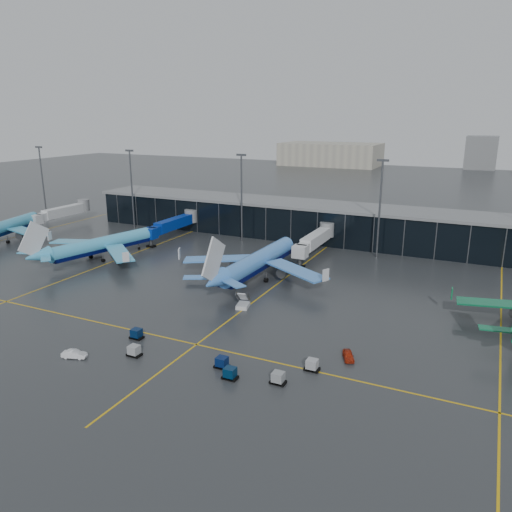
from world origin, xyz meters
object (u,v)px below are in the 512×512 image
at_px(baggage_carts, 216,360).
at_px(service_van_red, 348,355).
at_px(airliner_arkefly, 102,236).
at_px(mobile_airstair, 243,304).
at_px(airliner_klm_west, 1,220).
at_px(airliner_klm_near, 259,250).
at_px(service_van_white, 74,354).

bearing_deg(baggage_carts, service_van_red, 30.59).
bearing_deg(airliner_arkefly, mobile_airstair, -3.73).
distance_m(airliner_klm_west, airliner_arkefly, 39.44).
xyz_separation_m(airliner_arkefly, airliner_klm_near, (43.36, 3.23, 0.50)).
relative_size(airliner_klm_west, airliner_arkefly, 1.04).
bearing_deg(airliner_klm_west, airliner_klm_near, -13.45).
distance_m(baggage_carts, service_van_red, 20.40).
xyz_separation_m(airliner_klm_west, airliner_arkefly, (39.41, -1.45, -0.25)).
bearing_deg(airliner_klm_near, service_van_white, -99.33).
height_order(baggage_carts, service_van_red, baggage_carts).
relative_size(airliner_arkefly, mobile_airstair, 10.98).
bearing_deg(airliner_arkefly, airliner_klm_west, -168.93).
relative_size(airliner_klm_near, service_van_white, 11.16).
bearing_deg(service_van_red, mobile_airstair, 129.96).
relative_size(airliner_klm_west, baggage_carts, 1.27).
bearing_deg(mobile_airstair, baggage_carts, -86.24).
height_order(airliner_klm_west, service_van_red, airliner_klm_west).
distance_m(airliner_klm_west, airliner_klm_near, 82.79).
xyz_separation_m(airliner_klm_near, service_van_white, (-8.93, -47.83, -5.96)).
relative_size(airliner_klm_west, service_van_white, 10.74).
height_order(airliner_klm_near, mobile_airstair, airliner_klm_near).
relative_size(airliner_klm_west, service_van_red, 11.15).
xyz_separation_m(baggage_carts, mobile_airstair, (-6.77, 22.33, 0.01)).
xyz_separation_m(airliner_klm_near, service_van_red, (29.45, -29.90, -5.97)).
distance_m(mobile_airstair, service_van_white, 33.01).
bearing_deg(airliner_klm_west, airliner_arkefly, -16.78).
height_order(airliner_arkefly, baggage_carts, airliner_arkefly).
height_order(airliner_arkefly, service_van_white, airliner_arkefly).
bearing_deg(baggage_carts, airliner_arkefly, 146.15).
xyz_separation_m(airliner_arkefly, mobile_airstair, (48.49, -14.73, -5.33)).
bearing_deg(service_van_red, service_van_white, -178.85).
distance_m(airliner_klm_west, service_van_white, 87.21).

